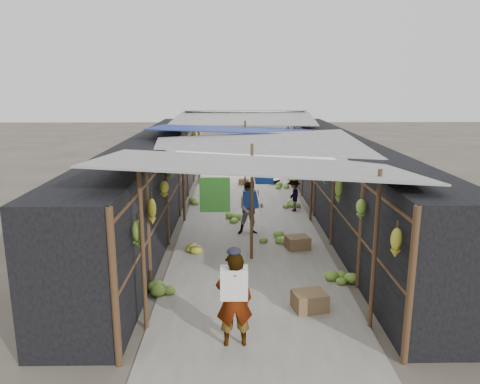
{
  "coord_description": "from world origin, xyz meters",
  "views": [
    {
      "loc": [
        -0.39,
        -6.83,
        3.86
      ],
      "look_at": [
        -0.24,
        4.28,
        1.25
      ],
      "focal_mm": 35.0,
      "sensor_mm": 36.0,
      "label": 1
    }
  ],
  "objects_px": {
    "black_basin": "(272,181)",
    "vendor_elderly": "(234,300)",
    "vendor_seated": "(294,195)",
    "crate_near": "(310,301)",
    "shopper_blue": "(251,208)"
  },
  "relations": [
    {
      "from": "crate_near",
      "to": "vendor_elderly",
      "type": "distance_m",
      "value": 1.8
    },
    {
      "from": "vendor_elderly",
      "to": "black_basin",
      "type": "bearing_deg",
      "value": -102.48
    },
    {
      "from": "crate_near",
      "to": "shopper_blue",
      "type": "distance_m",
      "value": 4.33
    },
    {
      "from": "black_basin",
      "to": "vendor_seated",
      "type": "xyz_separation_m",
      "value": [
        0.31,
        -4.09,
        0.41
      ]
    },
    {
      "from": "crate_near",
      "to": "vendor_seated",
      "type": "relative_size",
      "value": 0.55
    },
    {
      "from": "crate_near",
      "to": "vendor_elderly",
      "type": "height_order",
      "value": "vendor_elderly"
    },
    {
      "from": "black_basin",
      "to": "shopper_blue",
      "type": "relative_size",
      "value": 0.43
    },
    {
      "from": "vendor_seated",
      "to": "crate_near",
      "type": "bearing_deg",
      "value": -8.3
    },
    {
      "from": "crate_near",
      "to": "black_basin",
      "type": "distance_m",
      "value": 10.47
    },
    {
      "from": "crate_near",
      "to": "vendor_elderly",
      "type": "xyz_separation_m",
      "value": [
        -1.31,
        -1.09,
        0.58
      ]
    },
    {
      "from": "black_basin",
      "to": "vendor_elderly",
      "type": "bearing_deg",
      "value": -97.44
    },
    {
      "from": "crate_near",
      "to": "vendor_seated",
      "type": "xyz_separation_m",
      "value": [
        0.52,
        6.37,
        0.34
      ]
    },
    {
      "from": "crate_near",
      "to": "shopper_blue",
      "type": "xyz_separation_m",
      "value": [
        -0.88,
        4.2,
        0.53
      ]
    },
    {
      "from": "black_basin",
      "to": "shopper_blue",
      "type": "height_order",
      "value": "shopper_blue"
    },
    {
      "from": "vendor_elderly",
      "to": "vendor_seated",
      "type": "xyz_separation_m",
      "value": [
        1.82,
        7.46,
        -0.24
      ]
    }
  ]
}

